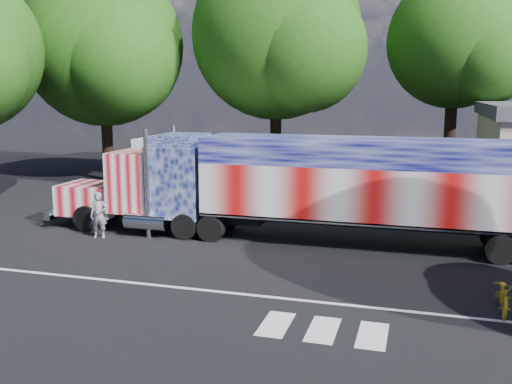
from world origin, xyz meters
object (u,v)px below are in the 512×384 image
(tree_nw_a, at_px, (105,46))
(tree_n_mid, at_px, (279,35))
(coach_bus, at_px, (239,170))
(tree_ne_a, at_px, (458,42))
(bicycle, at_px, (504,295))
(woman, at_px, (99,215))
(semi_truck, at_px, (311,184))

(tree_nw_a, height_order, tree_n_mid, tree_n_mid)
(coach_bus, bearing_deg, tree_ne_a, 37.65)
(coach_bus, distance_m, tree_ne_a, 15.39)
(coach_bus, distance_m, bicycle, 17.02)
(bicycle, distance_m, tree_ne_a, 22.45)
(woman, height_order, tree_nw_a, tree_nw_a)
(tree_nw_a, bearing_deg, tree_ne_a, 10.77)
(woman, bearing_deg, tree_nw_a, 104.92)
(coach_bus, bearing_deg, bicycle, -47.54)
(coach_bus, height_order, bicycle, coach_bus)
(coach_bus, height_order, woman, coach_bus)
(woman, relative_size, tree_nw_a, 0.14)
(woman, xyz_separation_m, bicycle, (14.47, -3.82, -0.44))
(tree_n_mid, bearing_deg, coach_bus, -95.44)
(bicycle, relative_size, tree_ne_a, 0.14)
(semi_truck, bearing_deg, bicycle, -41.95)
(tree_ne_a, xyz_separation_m, tree_n_mid, (-10.29, -2.26, 0.43))
(woman, height_order, tree_ne_a, tree_ne_a)
(woman, height_order, bicycle, woman)
(bicycle, bearing_deg, tree_ne_a, 94.91)
(semi_truck, distance_m, coach_bus, 8.58)
(tree_ne_a, distance_m, tree_nw_a, 21.44)
(semi_truck, xyz_separation_m, woman, (-8.15, -1.87, -1.32))
(tree_ne_a, bearing_deg, tree_n_mid, -167.63)
(tree_n_mid, bearing_deg, bicycle, -59.77)
(woman, relative_size, tree_n_mid, 0.13)
(tree_nw_a, bearing_deg, bicycle, -38.00)
(semi_truck, bearing_deg, tree_n_mid, 109.33)
(coach_bus, xyz_separation_m, bicycle, (11.46, -12.52, -1.20))
(tree_ne_a, relative_size, tree_n_mid, 0.89)
(woman, xyz_separation_m, tree_nw_a, (-7.17, 13.09, 7.58))
(tree_ne_a, height_order, tree_n_mid, tree_n_mid)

